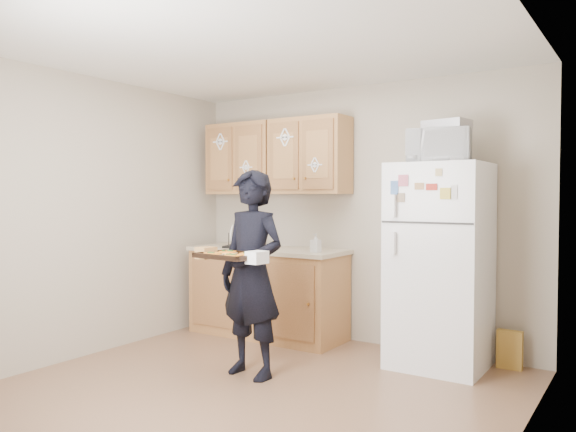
% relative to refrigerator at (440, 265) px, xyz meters
% --- Properties ---
extents(floor, '(3.60, 3.60, 0.00)m').
position_rel_refrigerator_xyz_m(floor, '(-0.95, -1.43, -0.85)').
color(floor, brown).
rests_on(floor, ground).
extents(ceiling, '(3.60, 3.60, 0.00)m').
position_rel_refrigerator_xyz_m(ceiling, '(-0.95, -1.43, 1.65)').
color(ceiling, white).
rests_on(ceiling, wall_back).
extents(wall_back, '(3.60, 0.04, 2.50)m').
position_rel_refrigerator_xyz_m(wall_back, '(-0.95, 0.37, 0.40)').
color(wall_back, '#AEA08D').
rests_on(wall_back, floor).
extents(wall_left, '(0.04, 3.60, 2.50)m').
position_rel_refrigerator_xyz_m(wall_left, '(-2.75, -1.43, 0.40)').
color(wall_left, '#AEA08D').
rests_on(wall_left, floor).
extents(wall_right, '(0.04, 3.60, 2.50)m').
position_rel_refrigerator_xyz_m(wall_right, '(0.85, -1.43, 0.40)').
color(wall_right, '#AEA08D').
rests_on(wall_right, floor).
extents(refrigerator, '(0.75, 0.70, 1.70)m').
position_rel_refrigerator_xyz_m(refrigerator, '(0.00, 0.00, 0.00)').
color(refrigerator, white).
rests_on(refrigerator, floor).
extents(base_cabinet, '(1.60, 0.60, 0.86)m').
position_rel_refrigerator_xyz_m(base_cabinet, '(-1.80, 0.05, -0.42)').
color(base_cabinet, '#9D6536').
rests_on(base_cabinet, floor).
extents(countertop, '(1.64, 0.64, 0.04)m').
position_rel_refrigerator_xyz_m(countertop, '(-1.80, 0.05, 0.03)').
color(countertop, beige).
rests_on(countertop, base_cabinet).
extents(upper_cab_left, '(0.80, 0.33, 0.75)m').
position_rel_refrigerator_xyz_m(upper_cab_left, '(-2.20, 0.18, 0.98)').
color(upper_cab_left, '#9D6536').
rests_on(upper_cab_left, wall_back).
extents(upper_cab_right, '(0.80, 0.33, 0.75)m').
position_rel_refrigerator_xyz_m(upper_cab_right, '(-1.38, 0.18, 0.98)').
color(upper_cab_right, '#9D6536').
rests_on(upper_cab_right, wall_back).
extents(cereal_box, '(0.20, 0.07, 0.32)m').
position_rel_refrigerator_xyz_m(cereal_box, '(0.52, 0.24, -0.69)').
color(cereal_box, '#D9CA4C').
rests_on(cereal_box, floor).
extents(person, '(0.63, 0.45, 1.63)m').
position_rel_refrigerator_xyz_m(person, '(-1.16, -1.06, -0.03)').
color(person, black).
rests_on(person, floor).
extents(baking_tray, '(0.50, 0.38, 0.04)m').
position_rel_refrigerator_xyz_m(baking_tray, '(-1.14, -1.36, 0.13)').
color(baking_tray, black).
rests_on(baking_tray, person).
extents(pizza_front_left, '(0.16, 0.16, 0.02)m').
position_rel_refrigerator_xyz_m(pizza_front_left, '(-1.25, -1.43, 0.15)').
color(pizza_front_left, orange).
rests_on(pizza_front_left, baking_tray).
extents(pizza_front_right, '(0.16, 0.16, 0.02)m').
position_rel_refrigerator_xyz_m(pizza_front_right, '(-1.04, -1.45, 0.15)').
color(pizza_front_right, orange).
rests_on(pizza_front_right, baking_tray).
extents(pizza_back_left, '(0.16, 0.16, 0.02)m').
position_rel_refrigerator_xyz_m(pizza_back_left, '(-1.24, -1.27, 0.15)').
color(pizza_back_left, orange).
rests_on(pizza_back_left, baking_tray).
extents(pizza_back_right, '(0.16, 0.16, 0.02)m').
position_rel_refrigerator_xyz_m(pizza_back_right, '(-1.02, -1.29, 0.15)').
color(pizza_back_right, orange).
rests_on(pizza_back_right, baking_tray).
extents(microwave, '(0.56, 0.43, 0.28)m').
position_rel_refrigerator_xyz_m(microwave, '(0.00, -0.05, 0.99)').
color(microwave, white).
rests_on(microwave, refrigerator).
extents(foil_pan, '(0.38, 0.30, 0.07)m').
position_rel_refrigerator_xyz_m(foil_pan, '(0.05, -0.02, 1.16)').
color(foil_pan, '#B2B1B9').
rests_on(foil_pan, microwave).
extents(dish_rack, '(0.48, 0.42, 0.16)m').
position_rel_refrigerator_xyz_m(dish_rack, '(-2.04, -0.01, 0.13)').
color(dish_rack, black).
rests_on(dish_rack, countertop).
extents(bowl, '(0.27, 0.27, 0.06)m').
position_rel_refrigerator_xyz_m(bowl, '(-1.96, -0.01, 0.10)').
color(bowl, white).
rests_on(bowl, dish_rack).
extents(soap_bottle, '(0.08, 0.08, 0.18)m').
position_rel_refrigerator_xyz_m(soap_bottle, '(-1.16, -0.07, 0.14)').
color(soap_bottle, white).
rests_on(soap_bottle, countertop).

